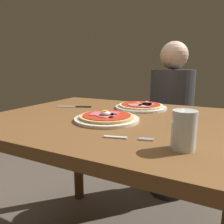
{
  "coord_description": "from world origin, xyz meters",
  "views": [
    {
      "loc": [
        0.41,
        -0.85,
        1.0
      ],
      "look_at": [
        -0.01,
        -0.04,
        0.81
      ],
      "focal_mm": 34.66,
      "sensor_mm": 36.0,
      "label": 1
    }
  ],
  "objects_px": {
    "dining_table": "(117,143)",
    "fork": "(124,138)",
    "pizza_foreground": "(107,118)",
    "knife": "(77,107)",
    "water_glass_near": "(184,133)",
    "diner_person": "(170,125)",
    "pizza_across_left": "(141,106)"
  },
  "relations": [
    {
      "from": "knife",
      "to": "diner_person",
      "type": "relative_size",
      "value": 0.16
    },
    {
      "from": "diner_person",
      "to": "knife",
      "type": "bearing_deg",
      "value": 59.35
    },
    {
      "from": "pizza_foreground",
      "to": "water_glass_near",
      "type": "height_order",
      "value": "water_glass_near"
    },
    {
      "from": "pizza_foreground",
      "to": "knife",
      "type": "bearing_deg",
      "value": 146.64
    },
    {
      "from": "dining_table",
      "to": "pizza_across_left",
      "type": "bearing_deg",
      "value": 83.93
    },
    {
      "from": "knife",
      "to": "diner_person",
      "type": "distance_m",
      "value": 0.8
    },
    {
      "from": "pizza_across_left",
      "to": "diner_person",
      "type": "height_order",
      "value": "diner_person"
    },
    {
      "from": "pizza_across_left",
      "to": "knife",
      "type": "bearing_deg",
      "value": -159.92
    },
    {
      "from": "pizza_across_left",
      "to": "diner_person",
      "type": "xyz_separation_m",
      "value": [
        0.05,
        0.54,
        -0.23
      ]
    },
    {
      "from": "pizza_foreground",
      "to": "knife",
      "type": "distance_m",
      "value": 0.36
    },
    {
      "from": "water_glass_near",
      "to": "diner_person",
      "type": "relative_size",
      "value": 0.09
    },
    {
      "from": "water_glass_near",
      "to": "diner_person",
      "type": "xyz_separation_m",
      "value": [
        -0.25,
        1.05,
        -0.26
      ]
    },
    {
      "from": "dining_table",
      "to": "pizza_foreground",
      "type": "bearing_deg",
      "value": -99.88
    },
    {
      "from": "pizza_across_left",
      "to": "knife",
      "type": "height_order",
      "value": "pizza_across_left"
    },
    {
      "from": "fork",
      "to": "diner_person",
      "type": "xyz_separation_m",
      "value": [
        -0.07,
        1.04,
        -0.22
      ]
    },
    {
      "from": "water_glass_near",
      "to": "fork",
      "type": "height_order",
      "value": "water_glass_near"
    },
    {
      "from": "dining_table",
      "to": "knife",
      "type": "height_order",
      "value": "knife"
    },
    {
      "from": "pizza_across_left",
      "to": "diner_person",
      "type": "distance_m",
      "value": 0.59
    },
    {
      "from": "dining_table",
      "to": "fork",
      "type": "distance_m",
      "value": 0.32
    },
    {
      "from": "pizza_foreground",
      "to": "fork",
      "type": "height_order",
      "value": "pizza_foreground"
    },
    {
      "from": "pizza_across_left",
      "to": "dining_table",
      "type": "bearing_deg",
      "value": -96.07
    },
    {
      "from": "pizza_across_left",
      "to": "fork",
      "type": "distance_m",
      "value": 0.52
    },
    {
      "from": "pizza_across_left",
      "to": "water_glass_near",
      "type": "bearing_deg",
      "value": -59.56
    },
    {
      "from": "dining_table",
      "to": "pizza_across_left",
      "type": "xyz_separation_m",
      "value": [
        0.03,
        0.24,
        0.13
      ]
    },
    {
      "from": "dining_table",
      "to": "fork",
      "type": "height_order",
      "value": "fork"
    },
    {
      "from": "water_glass_near",
      "to": "knife",
      "type": "distance_m",
      "value": 0.75
    },
    {
      "from": "pizza_foreground",
      "to": "knife",
      "type": "xyz_separation_m",
      "value": [
        -0.3,
        0.2,
        -0.01
      ]
    },
    {
      "from": "pizza_across_left",
      "to": "water_glass_near",
      "type": "relative_size",
      "value": 2.54
    },
    {
      "from": "fork",
      "to": "knife",
      "type": "bearing_deg",
      "value": 140.4
    },
    {
      "from": "water_glass_near",
      "to": "fork",
      "type": "bearing_deg",
      "value": 177.05
    },
    {
      "from": "diner_person",
      "to": "pizza_across_left",
      "type": "bearing_deg",
      "value": 84.23
    },
    {
      "from": "pizza_foreground",
      "to": "fork",
      "type": "xyz_separation_m",
      "value": [
        0.16,
        -0.18,
        -0.01
      ]
    }
  ]
}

